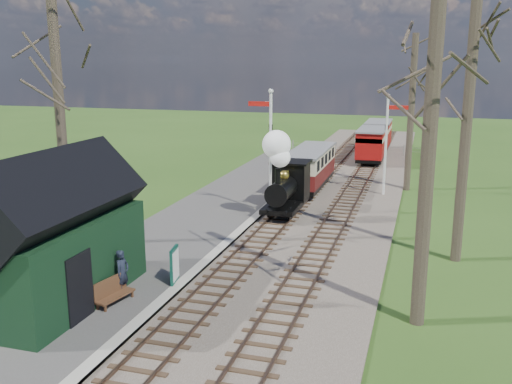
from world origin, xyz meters
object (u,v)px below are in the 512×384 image
at_px(semaphore_near, 269,144).
at_px(person, 122,273).
at_px(station_shed, 53,237).
at_px(red_carriage_a, 372,144).
at_px(locomotive, 285,178).
at_px(red_carriage_b, 378,135).
at_px(bench, 113,291).
at_px(semaphore_far, 388,137).
at_px(coach, 310,166).
at_px(sign_board, 175,265).

relative_size(semaphore_near, person, 4.14).
distance_m(station_shed, red_carriage_a, 29.19).
distance_m(locomotive, red_carriage_a, 16.39).
xyz_separation_m(red_carriage_b, bench, (-5.15, -33.53, -0.86)).
relative_size(semaphore_far, red_carriage_a, 1.17).
distance_m(red_carriage_b, person, 33.32).
bearing_deg(red_carriage_b, locomotive, -96.87).
xyz_separation_m(semaphore_near, semaphore_far, (5.14, 6.00, -0.27)).
height_order(semaphore_far, red_carriage_b, semaphore_far).
bearing_deg(locomotive, station_shed, -109.38).
bearing_deg(station_shed, semaphore_far, 64.28).
bearing_deg(person, bench, -174.59).
bearing_deg(semaphore_near, coach, 82.97).
bearing_deg(red_carriage_b, coach, -99.45).
relative_size(semaphore_far, locomotive, 1.35).
bearing_deg(bench, semaphore_far, 68.60).
bearing_deg(locomotive, bench, -102.10).
height_order(station_shed, red_carriage_b, station_shed).
bearing_deg(coach, semaphore_near, -97.03).
bearing_deg(station_shed, bench, 10.56).
bearing_deg(locomotive, coach, 89.89).
bearing_deg(coach, bench, -98.11).
bearing_deg(sign_board, coach, 84.90).
distance_m(coach, red_carriage_b, 15.83).
bearing_deg(red_carriage_a, person, -100.61).
xyz_separation_m(sign_board, bench, (-1.14, -2.09, -0.23)).
distance_m(coach, person, 17.50).
height_order(semaphore_near, locomotive, semaphore_near).
xyz_separation_m(semaphore_near, person, (-1.77, -11.07, -2.67)).
xyz_separation_m(semaphore_near, sign_board, (-0.64, -9.59, -2.81)).
bearing_deg(bench, semaphore_near, 81.31).
distance_m(semaphore_near, semaphore_far, 7.91).
xyz_separation_m(station_shed, coach, (4.30, 18.24, -0.83)).
relative_size(semaphore_far, coach, 0.85).
bearing_deg(sign_board, red_carriage_a, 81.21).
bearing_deg(semaphore_far, sign_board, -110.36).
bearing_deg(coach, person, -98.34).
height_order(station_shed, locomotive, station_shed).
height_order(red_carriage_b, person, red_carriage_b).
height_order(station_shed, sign_board, station_shed).
bearing_deg(sign_board, locomotive, 81.84).
bearing_deg(coach, red_carriage_a, 75.58).
bearing_deg(sign_board, semaphore_far, 69.64).
bearing_deg(person, semaphore_near, -1.88).
relative_size(coach, bench, 4.60).
bearing_deg(red_carriage_a, sign_board, -98.79).
bearing_deg(bench, station_shed, -169.44).
bearing_deg(locomotive, red_carriage_a, 80.83).
bearing_deg(sign_board, semaphore_near, 86.16).
relative_size(sign_board, person, 0.82).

